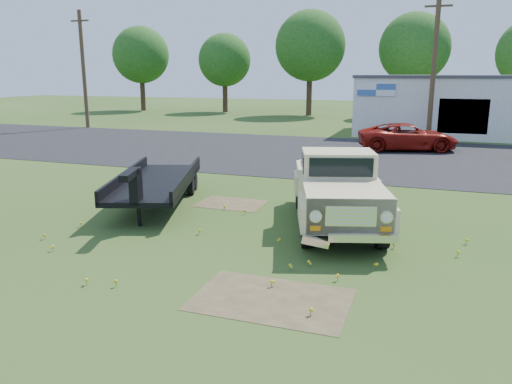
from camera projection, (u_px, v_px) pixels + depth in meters
ground at (251, 243)px, 12.89m from camera, size 140.00×140.00×0.00m
asphalt_lot at (347, 155)px, 26.65m from camera, size 90.00×14.00×0.02m
dirt_patch_a at (271, 300)px, 9.66m from camera, size 3.00×2.00×0.01m
dirt_patch_b at (231, 204)px, 16.75m from camera, size 2.20×1.60×0.01m
commercial_building at (461, 105)px, 35.23m from camera, size 14.20×8.20×4.15m
utility_pole_west at (83, 69)px, 39.12m from camera, size 1.60×0.30×9.00m
utility_pole_mid at (434, 68)px, 30.71m from camera, size 1.60×0.30×9.00m
treeline_a at (141, 55)px, 57.18m from camera, size 6.40×6.40×9.52m
treeline_b at (225, 60)px, 55.01m from camera, size 5.76×5.76×8.57m
treeline_c at (310, 46)px, 50.11m from camera, size 7.04×7.04×10.47m
treeline_d at (414, 48)px, 47.86m from camera, size 6.72×6.72×10.00m
vintage_pickup_truck at (337, 189)px, 14.09m from camera, size 3.99×6.44×2.18m
flatbed_trailer at (156, 179)px, 16.49m from camera, size 4.08×6.79×1.76m
red_pickup at (408, 137)px, 28.16m from camera, size 5.91×3.90×1.51m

